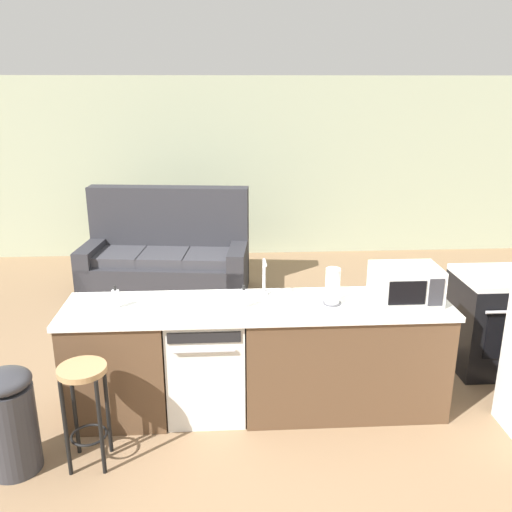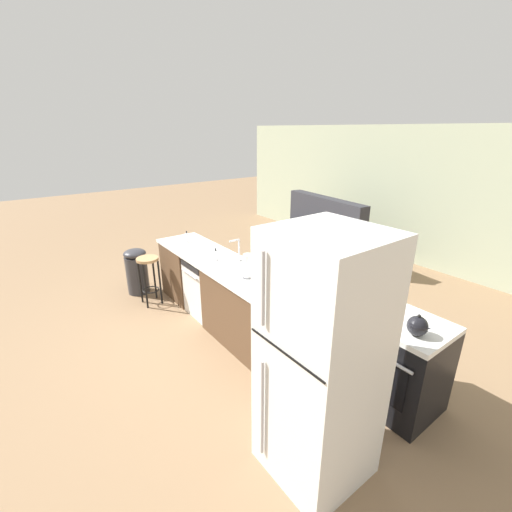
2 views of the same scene
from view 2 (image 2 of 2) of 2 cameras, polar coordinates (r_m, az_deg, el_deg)
ground_plane at (r=4.94m, az=-5.97°, el=-10.35°), size 24.00×24.00×0.00m
wall_back at (r=7.27m, az=25.06°, el=8.91°), size 10.00×0.06×2.60m
kitchen_counter at (r=4.55m, az=-4.59°, el=-7.07°), size 2.94×0.66×0.90m
dishwasher at (r=4.93m, az=-7.66°, el=-4.91°), size 0.58×0.61×0.84m
stove_range at (r=3.62m, az=22.63°, el=-16.12°), size 0.76×0.68×0.90m
refrigerator at (r=2.57m, az=10.77°, el=-16.97°), size 0.72×0.73×1.94m
microwave at (r=3.53m, az=4.19°, el=-4.38°), size 0.50×0.37×0.28m
sink_faucet at (r=4.42m, az=-3.00°, el=0.77°), size 0.07×0.18×0.30m
paper_towel_roll at (r=3.92m, az=-1.36°, el=-1.71°), size 0.14×0.14×0.28m
soap_bottle at (r=4.46m, az=-6.69°, el=0.04°), size 0.06×0.06×0.18m
dish_soap_bottle at (r=5.28m, az=-11.42°, el=3.03°), size 0.06×0.06×0.18m
kettle at (r=3.18m, az=25.34°, el=-10.48°), size 0.21×0.17×0.19m
bar_stool at (r=5.34m, az=-17.46°, el=-2.35°), size 0.32×0.32×0.74m
trash_bin at (r=5.83m, az=-19.25°, el=-2.30°), size 0.35×0.35×0.74m
couch at (r=6.93m, az=9.79°, el=2.29°), size 2.09×1.12×1.27m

